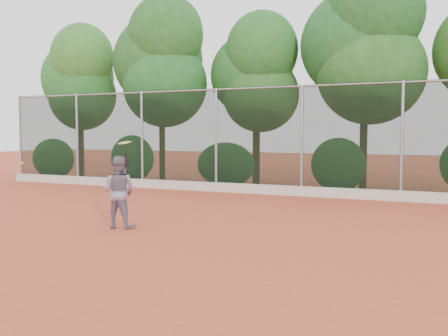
% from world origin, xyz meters
% --- Properties ---
extents(ground, '(80.00, 80.00, 0.00)m').
position_xyz_m(ground, '(0.00, 0.00, 0.00)').
color(ground, '#C24B2E').
rests_on(ground, ground).
extents(concrete_curb, '(24.00, 0.20, 0.30)m').
position_xyz_m(concrete_curb, '(0.00, 6.82, 0.15)').
color(concrete_curb, beige).
rests_on(concrete_curb, ground).
extents(tennis_player, '(0.80, 0.66, 1.51)m').
position_xyz_m(tennis_player, '(-1.99, 0.08, 0.75)').
color(tennis_player, slate).
rests_on(tennis_player, ground).
extents(chainlink_fence, '(24.09, 0.09, 3.50)m').
position_xyz_m(chainlink_fence, '(-0.00, 7.00, 1.86)').
color(chainlink_fence, black).
rests_on(chainlink_fence, ground).
extents(foliage_backdrop, '(23.70, 3.63, 7.55)m').
position_xyz_m(foliage_backdrop, '(-0.55, 8.98, 4.40)').
color(foliage_backdrop, '#46301B').
rests_on(foliage_backdrop, ground).
extents(tennis_racket, '(0.35, 0.35, 0.57)m').
position_xyz_m(tennis_racket, '(-1.78, 0.03, 1.73)').
color(tennis_racket, black).
rests_on(tennis_racket, ground).
extents(tennis_ball_in_flight, '(0.06, 0.06, 0.06)m').
position_xyz_m(tennis_ball_in_flight, '(-4.15, -0.42, 1.33)').
color(tennis_ball_in_flight, gold).
rests_on(tennis_ball_in_flight, ground).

